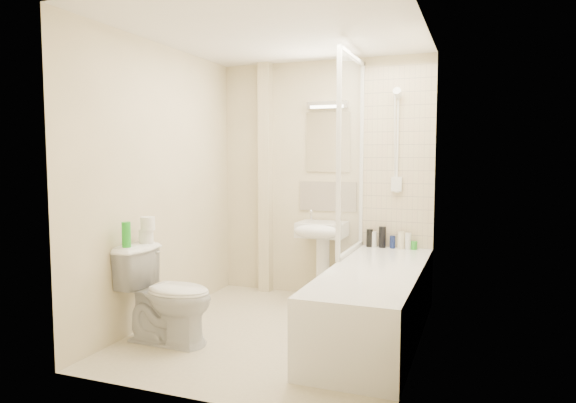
% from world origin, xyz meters
% --- Properties ---
extents(floor, '(2.50, 2.50, 0.00)m').
position_xyz_m(floor, '(0.00, 0.00, 0.00)').
color(floor, beige).
rests_on(floor, ground).
extents(wall_back, '(2.20, 0.02, 2.40)m').
position_xyz_m(wall_back, '(0.00, 1.25, 1.20)').
color(wall_back, beige).
rests_on(wall_back, ground).
extents(wall_left, '(0.02, 2.50, 2.40)m').
position_xyz_m(wall_left, '(-1.10, 0.00, 1.20)').
color(wall_left, beige).
rests_on(wall_left, ground).
extents(wall_right, '(0.02, 2.50, 2.40)m').
position_xyz_m(wall_right, '(1.10, 0.00, 1.20)').
color(wall_right, beige).
rests_on(wall_right, ground).
extents(ceiling, '(2.20, 2.50, 0.02)m').
position_xyz_m(ceiling, '(0.00, 0.00, 2.40)').
color(ceiling, white).
rests_on(ceiling, wall_back).
extents(tile_back, '(0.70, 0.01, 1.75)m').
position_xyz_m(tile_back, '(0.75, 1.24, 1.42)').
color(tile_back, beige).
rests_on(tile_back, wall_back).
extents(tile_right, '(0.01, 2.10, 1.75)m').
position_xyz_m(tile_right, '(1.09, 0.20, 1.42)').
color(tile_right, beige).
rests_on(tile_right, wall_right).
extents(pipe_boxing, '(0.12, 0.12, 2.40)m').
position_xyz_m(pipe_boxing, '(-0.62, 1.19, 1.20)').
color(pipe_boxing, beige).
rests_on(pipe_boxing, ground).
extents(splashback, '(0.60, 0.02, 0.30)m').
position_xyz_m(splashback, '(0.05, 1.24, 1.03)').
color(splashback, beige).
rests_on(splashback, wall_back).
extents(mirror, '(0.46, 0.01, 0.60)m').
position_xyz_m(mirror, '(0.05, 1.24, 1.58)').
color(mirror, white).
rests_on(mirror, wall_back).
extents(strip_light, '(0.42, 0.07, 0.07)m').
position_xyz_m(strip_light, '(0.05, 1.22, 1.95)').
color(strip_light, silver).
rests_on(strip_light, wall_back).
extents(bathtub, '(0.70, 2.10, 0.55)m').
position_xyz_m(bathtub, '(0.75, 0.20, 0.29)').
color(bathtub, white).
rests_on(bathtub, ground).
extents(shower_screen, '(0.04, 0.92, 1.80)m').
position_xyz_m(shower_screen, '(0.40, 0.80, 1.45)').
color(shower_screen, white).
rests_on(shower_screen, bathtub).
extents(shower_fixture, '(0.10, 0.16, 0.99)m').
position_xyz_m(shower_fixture, '(0.75, 1.19, 1.55)').
color(shower_fixture, white).
rests_on(shower_fixture, wall_back).
extents(pedestal_sink, '(0.46, 0.45, 0.90)m').
position_xyz_m(pedestal_sink, '(0.05, 1.01, 0.63)').
color(pedestal_sink, white).
rests_on(pedestal_sink, ground).
extents(bottle_black_a, '(0.06, 0.06, 0.17)m').
position_xyz_m(bottle_black_a, '(0.50, 1.16, 0.64)').
color(bottle_black_a, black).
rests_on(bottle_black_a, bathtub).
extents(bottle_white_a, '(0.05, 0.05, 0.15)m').
position_xyz_m(bottle_white_a, '(0.55, 1.16, 0.63)').
color(bottle_white_a, white).
rests_on(bottle_white_a, bathtub).
extents(bottle_black_b, '(0.07, 0.07, 0.21)m').
position_xyz_m(bottle_black_b, '(0.63, 1.16, 0.65)').
color(bottle_black_b, black).
rests_on(bottle_black_b, bathtub).
extents(bottle_blue, '(0.05, 0.05, 0.12)m').
position_xyz_m(bottle_blue, '(0.73, 1.16, 0.61)').
color(bottle_blue, navy).
rests_on(bottle_blue, bathtub).
extents(bottle_cream, '(0.07, 0.07, 0.17)m').
position_xyz_m(bottle_cream, '(0.81, 1.16, 0.63)').
color(bottle_cream, '#F3E7BB').
rests_on(bottle_cream, bathtub).
extents(bottle_white_b, '(0.06, 0.06, 0.16)m').
position_xyz_m(bottle_white_b, '(0.88, 1.16, 0.63)').
color(bottle_white_b, white).
rests_on(bottle_white_b, bathtub).
extents(bottle_green, '(0.06, 0.06, 0.08)m').
position_xyz_m(bottle_green, '(0.93, 1.16, 0.59)').
color(bottle_green, green).
rests_on(bottle_green, bathtub).
extents(toilet, '(0.46, 0.76, 0.75)m').
position_xyz_m(toilet, '(-0.72, -0.50, 0.37)').
color(toilet, white).
rests_on(toilet, ground).
extents(toilet_roll_lower, '(0.12, 0.12, 0.10)m').
position_xyz_m(toilet_roll_lower, '(-0.98, -0.39, 0.80)').
color(toilet_roll_lower, white).
rests_on(toilet_roll_lower, toilet).
extents(toilet_roll_upper, '(0.11, 0.11, 0.11)m').
position_xyz_m(toilet_roll_upper, '(-0.95, -0.41, 0.91)').
color(toilet_roll_upper, white).
rests_on(toilet_roll_upper, toilet_roll_lower).
extents(green_bottle, '(0.07, 0.07, 0.19)m').
position_xyz_m(green_bottle, '(-0.99, -0.62, 0.85)').
color(green_bottle, green).
rests_on(green_bottle, toilet).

